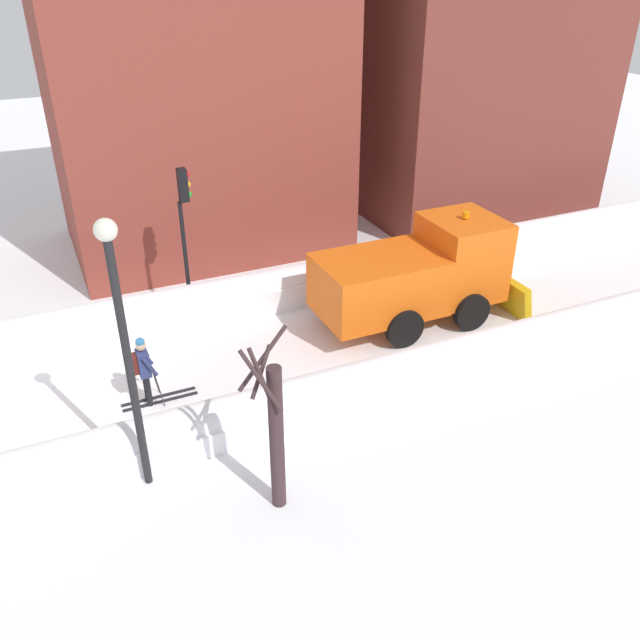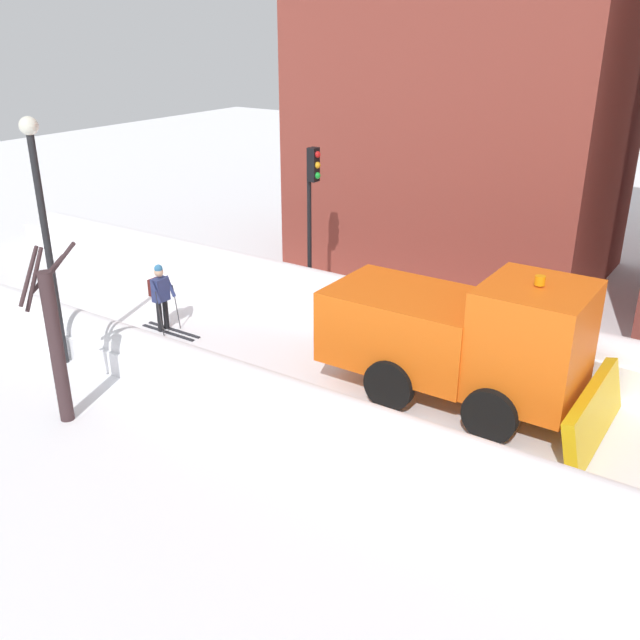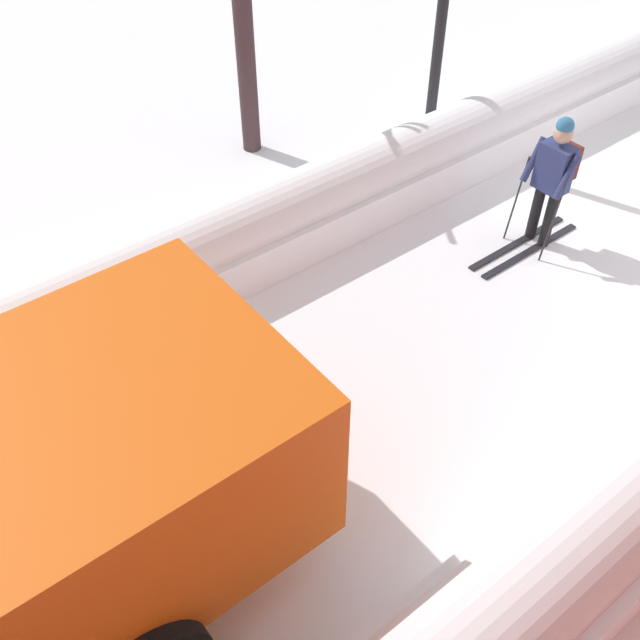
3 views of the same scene
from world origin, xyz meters
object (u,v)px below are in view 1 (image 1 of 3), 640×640
(skier, at_px, (144,368))
(bare_tree_near, at_px, (275,432))
(plow_truck, at_px, (420,273))
(traffic_light_pole, at_px, (185,216))
(street_lamp, at_px, (123,331))

(skier, relative_size, bare_tree_near, 0.48)
(skier, distance_m, bare_tree_near, 4.71)
(plow_truck, bearing_deg, traffic_light_pole, -116.79)
(street_lamp, bearing_deg, skier, 168.14)
(skier, height_order, street_lamp, street_lamp)
(plow_truck, relative_size, traffic_light_pole, 1.35)
(skier, distance_m, traffic_light_pole, 4.86)
(traffic_light_pole, bearing_deg, bare_tree_near, -3.67)
(street_lamp, bearing_deg, traffic_light_pole, 157.27)
(skier, bearing_deg, bare_tree_near, 20.62)
(plow_truck, height_order, traffic_light_pole, traffic_light_pole)
(traffic_light_pole, height_order, bare_tree_near, traffic_light_pole)
(plow_truck, xyz_separation_m, street_lamp, (3.54, -8.59, 2.09))
(street_lamp, bearing_deg, bare_tree_near, 52.93)
(plow_truck, distance_m, street_lamp, 9.52)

